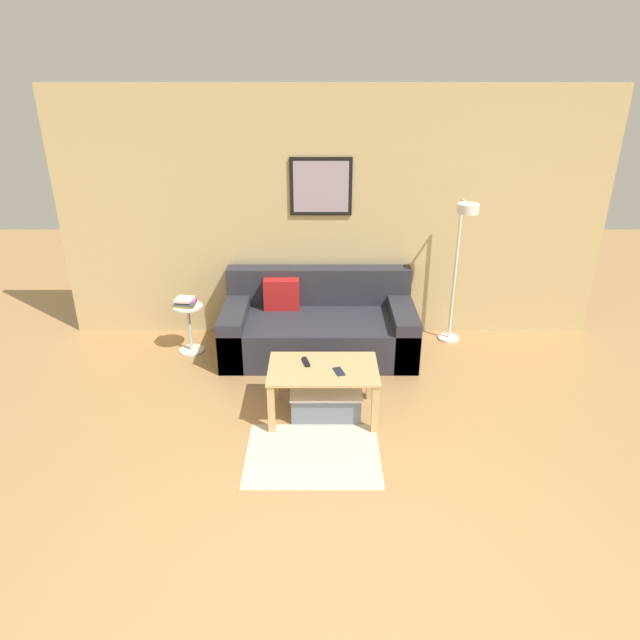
{
  "coord_description": "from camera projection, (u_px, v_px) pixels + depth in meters",
  "views": [
    {
      "loc": [
        -0.12,
        -1.93,
        2.72
      ],
      "look_at": [
        -0.12,
        2.2,
        0.85
      ],
      "focal_mm": 32.0,
      "sensor_mm": 36.0,
      "label": 1
    }
  ],
  "objects": [
    {
      "name": "couch",
      "position": [
        317.0,
        327.0,
        5.8
      ],
      "size": [
        1.91,
        0.96,
        0.79
      ],
      "color": "#2D2D38",
      "rests_on": "ground_plane"
    },
    {
      "name": "floor_lamp",
      "position": [
        461.0,
        245.0,
        5.57
      ],
      "size": [
        0.22,
        0.45,
        1.52
      ],
      "color": "white",
      "rests_on": "ground_plane"
    },
    {
      "name": "cell_phone",
      "position": [
        338.0,
        371.0,
        4.59
      ],
      "size": [
        0.1,
        0.15,
        0.01
      ],
      "primitive_type": "cube",
      "rotation": [
        0.0,
        0.0,
        0.3
      ],
      "color": "#1E2338",
      "rests_on": "coffee_table"
    },
    {
      "name": "area_rug",
      "position": [
        312.0,
        455.0,
        4.33
      ],
      "size": [
        1.02,
        0.79,
        0.01
      ],
      "primitive_type": "cube",
      "color": "beige",
      "rests_on": "ground_plane"
    },
    {
      "name": "remote_control",
      "position": [
        305.0,
        362.0,
        4.73
      ],
      "size": [
        0.08,
        0.16,
        0.02
      ],
      "primitive_type": "cube",
      "rotation": [
        0.0,
        0.0,
        0.25
      ],
      "color": "black",
      "rests_on": "coffee_table"
    },
    {
      "name": "side_table",
      "position": [
        188.0,
        324.0,
        5.77
      ],
      "size": [
        0.31,
        0.31,
        0.51
      ],
      "color": "silver",
      "rests_on": "ground_plane"
    },
    {
      "name": "wall_back",
      "position": [
        331.0,
        217.0,
        5.83
      ],
      "size": [
        5.6,
        0.09,
        2.55
      ],
      "color": "tan",
      "rests_on": "ground_plane"
    },
    {
      "name": "coffee_table",
      "position": [
        322.0,
        377.0,
        4.69
      ],
      "size": [
        0.9,
        0.57,
        0.44
      ],
      "color": "tan",
      "rests_on": "ground_plane"
    },
    {
      "name": "book_stack",
      "position": [
        184.0,
        302.0,
        5.66
      ],
      "size": [
        0.23,
        0.19,
        0.08
      ],
      "color": "#D8C666",
      "rests_on": "side_table"
    },
    {
      "name": "storage_bin",
      "position": [
        325.0,
        399.0,
        4.82
      ],
      "size": [
        0.59,
        0.42,
        0.24
      ],
      "color": "slate",
      "rests_on": "ground_plane"
    }
  ]
}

